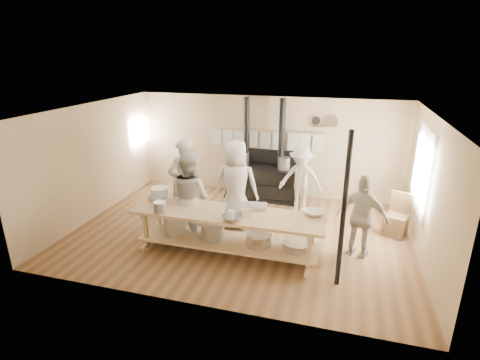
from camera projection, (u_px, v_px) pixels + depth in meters
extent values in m
plane|color=brown|center=(241.00, 232.00, 8.00)|extent=(7.00, 7.00, 0.00)
plane|color=tan|center=(266.00, 146.00, 9.85)|extent=(7.00, 0.00, 7.00)
plane|color=tan|center=(193.00, 228.00, 5.30)|extent=(7.00, 0.00, 7.00)
plane|color=tan|center=(92.00, 162.00, 8.48)|extent=(0.00, 5.00, 5.00)
plane|color=tan|center=(429.00, 192.00, 6.67)|extent=(0.00, 5.00, 5.00)
plane|color=beige|center=(241.00, 110.00, 7.15)|extent=(7.00, 7.00, 0.00)
cube|color=beige|center=(423.00, 171.00, 7.16)|extent=(0.06, 1.35, 1.65)
plane|color=white|center=(421.00, 171.00, 7.17)|extent=(0.00, 1.50, 1.50)
cube|color=beige|center=(420.00, 171.00, 7.17)|extent=(0.02, 0.03, 1.50)
plane|color=white|center=(139.00, 131.00, 10.19)|extent=(0.00, 0.90, 0.90)
cube|color=black|center=(262.00, 182.00, 9.77)|extent=(1.80, 0.70, 0.85)
cube|color=black|center=(262.00, 196.00, 9.89)|extent=(1.90, 0.75, 0.10)
cube|color=black|center=(265.00, 156.00, 9.84)|extent=(1.80, 0.12, 0.35)
cylinder|color=black|center=(247.00, 132.00, 9.51)|extent=(0.15, 0.15, 1.75)
cylinder|color=black|center=(282.00, 134.00, 9.28)|extent=(0.15, 0.15, 1.75)
cylinder|color=#B2B2B7|center=(242.00, 159.00, 9.72)|extent=(0.36, 0.36, 0.34)
cylinder|color=gray|center=(284.00, 163.00, 9.40)|extent=(0.30, 0.30, 0.30)
cylinder|color=tan|center=(266.00, 131.00, 9.62)|extent=(3.00, 0.04, 0.04)
cube|color=silver|center=(217.00, 137.00, 10.04)|extent=(0.28, 0.01, 0.46)
cube|color=silver|center=(229.00, 137.00, 9.96)|extent=(0.28, 0.01, 0.46)
cube|color=silver|center=(241.00, 138.00, 9.87)|extent=(0.28, 0.01, 0.46)
cube|color=silver|center=(253.00, 139.00, 9.78)|extent=(0.28, 0.01, 0.46)
cube|color=silver|center=(266.00, 140.00, 9.69)|extent=(0.28, 0.01, 0.46)
cube|color=silver|center=(279.00, 140.00, 9.61)|extent=(0.28, 0.01, 0.46)
cube|color=silver|center=(292.00, 141.00, 9.52)|extent=(0.28, 0.01, 0.46)
cube|color=silver|center=(305.00, 142.00, 9.43)|extent=(0.28, 0.01, 0.46)
cube|color=silver|center=(319.00, 143.00, 9.34)|extent=(0.28, 0.01, 0.46)
cube|color=tan|center=(322.00, 127.00, 9.22)|extent=(0.50, 0.14, 0.03)
cylinder|color=black|center=(316.00, 121.00, 9.23)|extent=(0.20, 0.04, 0.20)
cylinder|color=silver|center=(332.00, 121.00, 9.13)|extent=(0.32, 0.03, 0.32)
cube|color=tan|center=(227.00, 214.00, 6.92)|extent=(3.60, 0.90, 0.06)
cube|color=tan|center=(228.00, 241.00, 7.10)|extent=(3.40, 0.80, 0.04)
cube|color=tan|center=(228.00, 244.00, 7.12)|extent=(3.30, 0.06, 0.06)
cube|color=tan|center=(146.00, 230.00, 7.17)|extent=(0.07, 0.07, 0.85)
cube|color=tan|center=(161.00, 217.00, 7.72)|extent=(0.07, 0.07, 0.85)
cube|color=tan|center=(309.00, 252.00, 6.37)|extent=(0.07, 0.07, 0.85)
cube|color=tan|center=(312.00, 237.00, 6.92)|extent=(0.07, 0.07, 0.85)
cylinder|color=#B2B2B7|center=(174.00, 225.00, 7.32)|extent=(0.40, 0.40, 0.38)
cylinder|color=gray|center=(213.00, 231.00, 7.12)|extent=(0.44, 0.44, 0.30)
cylinder|color=silver|center=(259.00, 240.00, 6.90)|extent=(0.48, 0.48, 0.22)
cylinder|color=silver|center=(296.00, 247.00, 6.74)|extent=(0.52, 0.52, 0.14)
cylinder|color=black|center=(344.00, 212.00, 5.82)|extent=(0.08, 0.08, 2.60)
imported|color=#B6B2A1|center=(185.00, 185.00, 7.90)|extent=(0.87, 0.82, 2.00)
imported|color=#B6B2A1|center=(190.00, 196.00, 7.48)|extent=(1.10, 0.99, 1.84)
imported|color=#B6B2A1|center=(236.00, 185.00, 7.95)|extent=(1.01, 0.71, 1.95)
imported|color=#B6B2A1|center=(362.00, 217.00, 6.84)|extent=(1.01, 0.63, 1.60)
imported|color=#B6B2A1|center=(301.00, 179.00, 8.87)|extent=(1.07, 0.67, 1.60)
cube|color=#4F391F|center=(395.00, 225.00, 7.83)|extent=(0.55, 0.55, 0.46)
cube|color=#4F391F|center=(401.00, 203.00, 7.83)|extent=(0.41, 0.19, 0.51)
imported|color=silver|center=(157.00, 198.00, 7.48)|extent=(0.35, 0.35, 0.08)
imported|color=silver|center=(235.00, 212.00, 6.79)|extent=(0.47, 0.47, 0.11)
imported|color=silver|center=(314.00, 213.00, 6.79)|extent=(0.42, 0.42, 0.09)
imported|color=silver|center=(232.00, 218.00, 6.54)|extent=(0.45, 0.45, 0.11)
cube|color=#B2B2B7|center=(256.00, 206.00, 7.07)|extent=(0.42, 0.31, 0.09)
cylinder|color=silver|center=(239.00, 210.00, 6.84)|extent=(0.54, 0.54, 0.16)
cylinder|color=gray|center=(160.00, 207.00, 6.88)|extent=(0.26, 0.26, 0.21)
cylinder|color=silver|center=(159.00, 193.00, 7.57)|extent=(0.40, 0.40, 0.22)
cylinder|color=silver|center=(231.00, 216.00, 6.53)|extent=(0.15, 0.15, 0.20)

